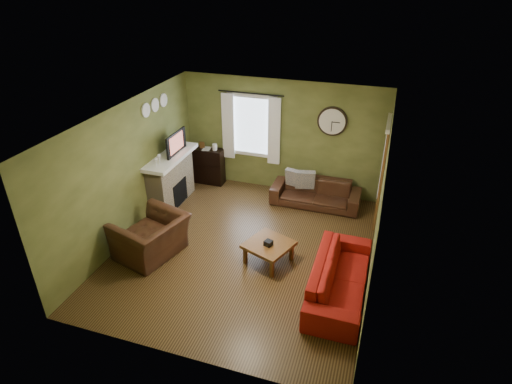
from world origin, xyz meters
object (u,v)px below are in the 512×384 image
(armchair, at_px, (151,237))
(coffee_table, at_px, (269,252))
(sofa_brown, at_px, (316,193))
(sofa_red, at_px, (340,277))
(bookshelf, at_px, (209,166))

(armchair, bearing_deg, coffee_table, 117.44)
(sofa_brown, distance_m, sofa_red, 2.88)
(armchair, bearing_deg, sofa_red, 105.76)
(sofa_brown, relative_size, coffee_table, 2.61)
(sofa_brown, bearing_deg, armchair, -132.33)
(bookshelf, distance_m, armchair, 3.01)
(coffee_table, bearing_deg, sofa_red, -17.80)
(bookshelf, height_order, sofa_red, bookshelf)
(bookshelf, relative_size, armchair, 0.74)
(bookshelf, xyz_separation_m, sofa_brown, (2.67, -0.25, -0.16))
(bookshelf, distance_m, coffee_table, 3.43)
(bookshelf, xyz_separation_m, sofa_red, (3.60, -2.98, -0.13))
(sofa_brown, distance_m, armchair, 3.73)
(sofa_brown, height_order, armchair, armchair)
(bookshelf, xyz_separation_m, armchair, (0.16, -3.01, -0.06))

